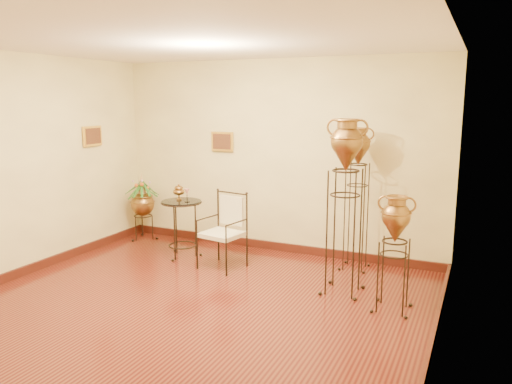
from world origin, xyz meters
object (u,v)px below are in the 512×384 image
at_px(planter_urn, 142,201).
at_px(amphora_tall, 357,197).
at_px(armchair, 222,231).
at_px(side_table, 182,228).
at_px(amphora_mid, 345,206).

bearing_deg(planter_urn, amphora_tall, -0.00).
xyz_separation_m(planter_urn, armchair, (1.84, -0.72, -0.12)).
height_order(planter_urn, armchair, planter_urn).
relative_size(amphora_tall, armchair, 1.88).
bearing_deg(amphora_tall, side_table, -167.54).
bearing_deg(armchair, amphora_tall, 33.80).
height_order(amphora_tall, side_table, amphora_tall).
bearing_deg(amphora_tall, armchair, -156.11).
height_order(amphora_tall, armchair, amphora_tall).
xyz_separation_m(amphora_tall, amphora_mid, (0.07, -0.89, 0.06)).
bearing_deg(armchair, side_table, 175.63).
relative_size(planter_urn, side_table, 1.08).
distance_m(amphora_mid, side_table, 2.54).
bearing_deg(side_table, planter_urn, 154.22).
bearing_deg(planter_urn, side_table, -25.78).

